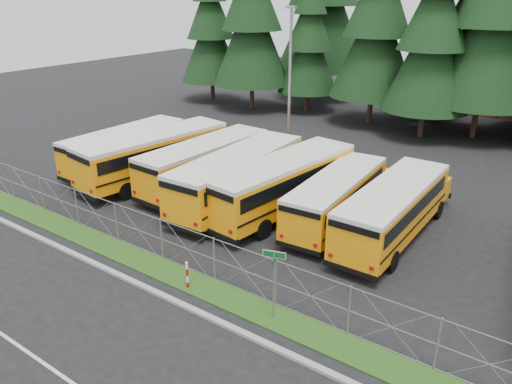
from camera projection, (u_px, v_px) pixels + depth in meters
ground at (249, 277)px, 20.85m from camera, size 120.00×120.00×0.00m
curb at (199, 313)px, 18.50m from camera, size 50.00×0.25×0.12m
grass_verge at (223, 296)px, 19.56m from camera, size 50.00×1.40×0.06m
chainlink_fence at (234, 267)px, 19.72m from camera, size 44.00×0.10×2.00m
bus_0 at (130, 149)px, 32.90m from camera, size 2.52×10.32×2.70m
bus_1 at (160, 156)px, 30.92m from camera, size 4.27×11.83×3.03m
bus_2 at (210, 164)px, 29.87m from camera, size 3.01×10.87×2.82m
bus_3 at (242, 177)px, 27.54m from camera, size 3.11×11.45×2.98m
bus_4 at (287, 185)px, 26.50m from camera, size 4.00×11.61×2.98m
bus_5 at (339, 198)px, 25.40m from camera, size 2.93×9.92×2.57m
bus_6 at (396, 211)px, 23.69m from camera, size 2.54×10.57×2.77m
street_sign at (274, 271)px, 17.49m from camera, size 0.81×0.53×2.81m
striped_bollard at (187, 276)px, 19.86m from camera, size 0.11×0.11×1.20m
light_standard at (290, 80)px, 33.21m from camera, size 0.70×0.35×10.14m
conifer_0 at (211, 31)px, 50.85m from camera, size 6.34×6.34×14.02m
conifer_1 at (252, 21)px, 46.66m from camera, size 7.45×7.45×16.48m
conifer_2 at (309, 43)px, 46.47m from camera, size 5.75×5.75×12.71m
conifer_3 at (377, 26)px, 41.40m from camera, size 7.40×7.40×16.36m
conifer_4 at (432, 40)px, 37.53m from camera, size 6.81×6.81×15.06m
conifer_5 at (493, 14)px, 36.67m from camera, size 8.47×8.47×18.73m
conifer_11 at (433, 33)px, 44.03m from camera, size 6.76×6.76×14.95m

